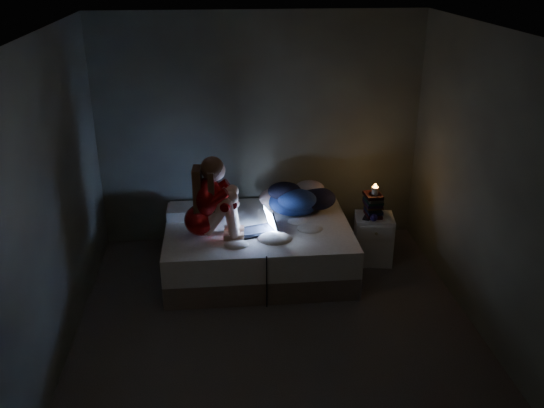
{
  "coord_description": "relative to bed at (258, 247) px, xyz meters",
  "views": [
    {
      "loc": [
        -0.46,
        -4.38,
        3.15
      ],
      "look_at": [
        0.05,
        1.0,
        0.8
      ],
      "focal_mm": 38.55,
      "sensor_mm": 36.0,
      "label": 1
    }
  ],
  "objects": [
    {
      "name": "floor",
      "position": [
        0.09,
        -1.1,
        -0.27
      ],
      "size": [
        3.6,
        3.8,
        0.02
      ],
      "primitive_type": "cube",
      "color": "#383332",
      "rests_on": "ground"
    },
    {
      "name": "laptop",
      "position": [
        -0.03,
        -0.17,
        0.39
      ],
      "size": [
        0.43,
        0.36,
        0.26
      ],
      "primitive_type": null,
      "rotation": [
        0.0,
        0.0,
        0.29
      ],
      "color": "black",
      "rests_on": "bed"
    },
    {
      "name": "phone",
      "position": [
        1.18,
        0.03,
        0.28
      ],
      "size": [
        0.11,
        0.15,
        0.01
      ],
      "primitive_type": "cube",
      "rotation": [
        0.0,
        0.0,
        -0.3
      ],
      "color": "black",
      "rests_on": "nightstand"
    },
    {
      "name": "blue_orb",
      "position": [
        1.24,
        -0.05,
        0.31
      ],
      "size": [
        0.08,
        0.08,
        0.08
      ],
      "primitive_type": "sphere",
      "color": "navy",
      "rests_on": "nightstand"
    },
    {
      "name": "nightstand",
      "position": [
        1.27,
        0.07,
        0.0
      ],
      "size": [
        0.45,
        0.41,
        0.53
      ],
      "primitive_type": "cube",
      "rotation": [
        0.0,
        0.0,
        -0.15
      ],
      "color": "silver",
      "rests_on": "ground"
    },
    {
      "name": "wall_back",
      "position": [
        0.09,
        0.81,
        1.04
      ],
      "size": [
        3.6,
        0.02,
        2.6
      ],
      "primitive_type": "cube",
      "color": "#3E403B",
      "rests_on": "ground"
    },
    {
      "name": "wall_front",
      "position": [
        0.09,
        -3.01,
        1.04
      ],
      "size": [
        3.6,
        0.02,
        2.6
      ],
      "primitive_type": "cube",
      "color": "#3E403B",
      "rests_on": "ground"
    },
    {
      "name": "clothes_pile",
      "position": [
        0.42,
        0.3,
        0.44
      ],
      "size": [
        0.7,
        0.61,
        0.36
      ],
      "primitive_type": null,
      "rotation": [
        0.0,
        0.0,
        -0.25
      ],
      "color": "navy",
      "rests_on": "bed"
    },
    {
      "name": "book_stack",
      "position": [
        1.25,
        0.1,
        0.4
      ],
      "size": [
        0.19,
        0.25,
        0.25
      ],
      "primitive_type": null,
      "color": "black",
      "rests_on": "nightstand"
    },
    {
      "name": "wall_right",
      "position": [
        1.9,
        -1.1,
        1.04
      ],
      "size": [
        0.02,
        3.8,
        2.6
      ],
      "primitive_type": "cube",
      "color": "#3E403B",
      "rests_on": "ground"
    },
    {
      "name": "candle",
      "position": [
        1.25,
        0.1,
        0.56
      ],
      "size": [
        0.07,
        0.07,
        0.08
      ],
      "primitive_type": "cylinder",
      "color": "beige",
      "rests_on": "book_stack"
    },
    {
      "name": "wall_left",
      "position": [
        -1.72,
        -1.1,
        1.04
      ],
      "size": [
        0.02,
        3.8,
        2.6
      ],
      "primitive_type": "cube",
      "color": "#3E403B",
      "rests_on": "ground"
    },
    {
      "name": "pillow",
      "position": [
        -0.75,
        0.27,
        0.32
      ],
      "size": [
        0.4,
        0.29,
        0.12
      ],
      "primitive_type": "cube",
      "color": "silver",
      "rests_on": "bed"
    },
    {
      "name": "bed",
      "position": [
        0.0,
        0.0,
        0.0
      ],
      "size": [
        1.91,
        1.43,
        0.53
      ],
      "primitive_type": null,
      "color": "#B7B2A7",
      "rests_on": "ground"
    },
    {
      "name": "ceiling",
      "position": [
        0.09,
        -1.1,
        2.35
      ],
      "size": [
        3.6,
        3.8,
        0.02
      ],
      "primitive_type": "cube",
      "color": "silver",
      "rests_on": "ground"
    },
    {
      "name": "woman",
      "position": [
        -0.57,
        -0.21,
        0.68
      ],
      "size": [
        0.54,
        0.37,
        0.84
      ],
      "primitive_type": null,
      "rotation": [
        0.0,
        0.0,
        -0.06
      ],
      "color": "maroon",
      "rests_on": "bed"
    }
  ]
}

